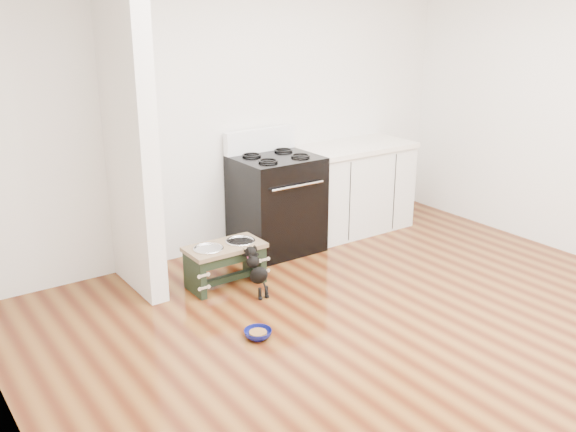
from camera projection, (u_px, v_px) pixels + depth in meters
The scene contains 8 objects.
ground at pixel (420, 349), 4.45m from camera, with size 5.00×5.00×0.00m, color #451C0C.
room_shell at pixel (437, 117), 3.93m from camera, with size 5.00×5.00×5.00m.
partition_wall at pixel (129, 129), 5.01m from camera, with size 0.15×0.80×2.70m, color silver.
oven_range at pixel (276, 202), 6.11m from camera, with size 0.76×0.69×1.14m.
cabinet_run at pixel (353, 188), 6.67m from camera, with size 1.24×0.64×0.91m.
dog_feeder at pixel (225, 257), 5.38m from camera, with size 0.66×0.35×0.37m.
puppy at pixel (256, 270), 5.22m from camera, with size 0.12×0.34×0.40m.
floor_bowl at pixel (258, 334), 4.59m from camera, with size 0.23×0.23×0.06m.
Camera 1 is at (-3.00, -2.69, 2.30)m, focal length 40.00 mm.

